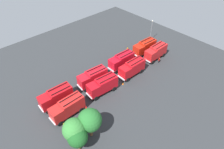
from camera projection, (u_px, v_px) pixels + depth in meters
ground_plane at (112, 79)px, 49.18m from camera, size 65.73×65.73×0.00m
fire_truck_0 at (145, 47)px, 56.39m from camera, size 7.33×3.11×3.88m
fire_truck_1 at (122, 60)px, 51.44m from camera, size 7.32×3.07×3.88m
fire_truck_2 at (93, 77)px, 46.40m from camera, size 7.41×3.33×3.88m
fire_truck_3 at (56, 97)px, 41.64m from camera, size 7.33×3.11×3.88m
fire_truck_4 at (156, 52)px, 54.50m from camera, size 7.21×2.77×3.88m
fire_truck_5 at (132, 68)px, 49.05m from camera, size 7.26×2.92×3.88m
fire_truck_6 at (103, 85)px, 44.32m from camera, size 7.42×3.37×3.88m
fire_truck_7 at (67, 107)px, 39.40m from camera, size 7.21×2.77×3.88m
firefighter_0 at (127, 50)px, 57.54m from camera, size 0.48×0.41×1.59m
firefighter_1 at (94, 72)px, 49.81m from camera, size 0.43×0.48×1.69m
firefighter_2 at (86, 109)px, 40.52m from camera, size 0.31×0.45×1.73m
firefighter_3 at (64, 126)px, 37.33m from camera, size 0.42×0.29×1.80m
firefighter_4 at (159, 60)px, 53.75m from camera, size 0.43×0.27×1.60m
tree_0 at (90, 120)px, 34.26m from camera, size 4.25×4.25×6.59m
tree_1 at (74, 130)px, 33.13m from camera, size 4.00×4.00×6.20m
tree_2 at (78, 137)px, 32.66m from camera, size 3.44×3.44×5.34m
traffic_cone_0 at (123, 83)px, 47.49m from camera, size 0.39×0.39×0.55m
lamppost at (151, 29)px, 60.54m from camera, size 0.36×0.36×6.87m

